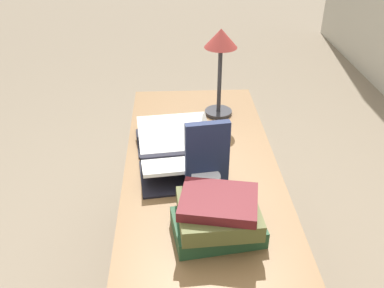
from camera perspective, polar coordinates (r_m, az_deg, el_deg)
reading_desk at (r=1.64m, az=1.29°, el=-6.79°), size 1.39×0.57×0.75m
open_book at (r=1.62m, az=-1.87°, el=-1.10°), size 0.50×0.35×0.08m
book_stack_tall at (r=1.27m, az=3.49°, el=-9.64°), size 0.22×0.28×0.14m
book_standing_upright at (r=1.38m, az=2.02°, el=-2.10°), size 0.05×0.14×0.27m
reading_lamp at (r=1.83m, az=3.83°, el=12.33°), size 0.14×0.14×0.39m
coffee_mug at (r=1.41m, az=1.91°, el=-5.85°), size 0.09×0.12×0.10m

